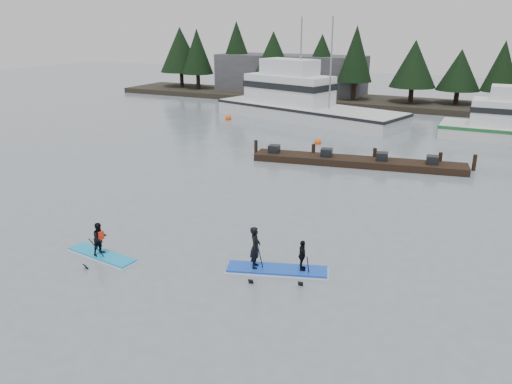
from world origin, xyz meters
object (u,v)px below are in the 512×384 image
at_px(fishing_boat_large, 302,111).
at_px(paddleboard_solo, 101,245).
at_px(floating_dock, 357,162).
at_px(paddleboard_duo, 275,259).

xyz_separation_m(fishing_boat_large, paddleboard_solo, (3.65, -30.95, -0.31)).
xyz_separation_m(floating_dock, paddleboard_solo, (-5.39, -17.35, 0.26)).
bearing_deg(paddleboard_solo, floating_dock, 79.72).
bearing_deg(paddleboard_duo, floating_dock, 75.85).
bearing_deg(paddleboard_duo, paddleboard_solo, 177.39).
height_order(floating_dock, paddleboard_duo, paddleboard_duo).
height_order(fishing_boat_large, floating_dock, fishing_boat_large).
xyz_separation_m(fishing_boat_large, paddleboard_duo, (10.20, -29.10, -0.28)).
relative_size(fishing_boat_large, floating_dock, 1.44).
bearing_deg(fishing_boat_large, floating_dock, -40.83).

